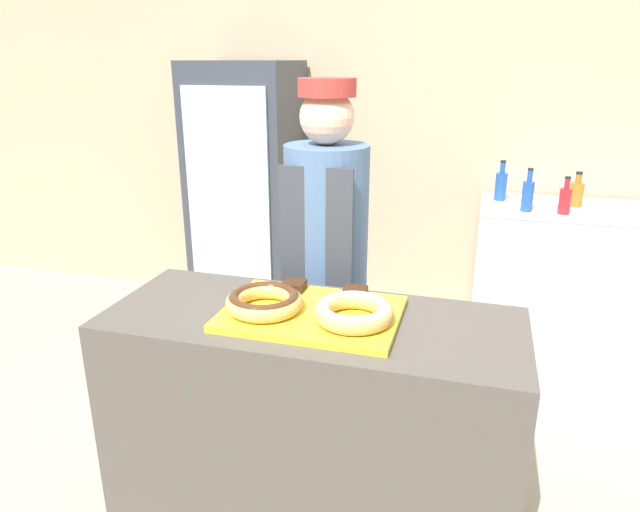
% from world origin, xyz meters
% --- Properties ---
extents(wall_back, '(8.00, 0.06, 2.70)m').
position_xyz_m(wall_back, '(0.00, 2.13, 1.35)').
color(wall_back, tan).
rests_on(wall_back, ground_plane).
extents(display_counter, '(1.39, 0.56, 0.90)m').
position_xyz_m(display_counter, '(0.00, 0.00, 0.45)').
color(display_counter, '#4C4742').
rests_on(display_counter, ground_plane).
extents(serving_tray, '(0.58, 0.41, 0.02)m').
position_xyz_m(serving_tray, '(0.00, 0.00, 0.91)').
color(serving_tray, yellow).
rests_on(serving_tray, display_counter).
extents(donut_chocolate_glaze, '(0.25, 0.25, 0.06)m').
position_xyz_m(donut_chocolate_glaze, '(-0.15, -0.04, 0.96)').
color(donut_chocolate_glaze, tan).
rests_on(donut_chocolate_glaze, serving_tray).
extents(donut_light_glaze, '(0.25, 0.25, 0.06)m').
position_xyz_m(donut_light_glaze, '(0.15, -0.04, 0.96)').
color(donut_light_glaze, tan).
rests_on(donut_light_glaze, serving_tray).
extents(brownie_back_left, '(0.08, 0.08, 0.03)m').
position_xyz_m(brownie_back_left, '(-0.11, 0.15, 0.94)').
color(brownie_back_left, '#382111').
rests_on(brownie_back_left, serving_tray).
extents(brownie_back_right, '(0.08, 0.08, 0.03)m').
position_xyz_m(brownie_back_right, '(0.11, 0.15, 0.94)').
color(brownie_back_right, '#382111').
rests_on(brownie_back_right, serving_tray).
extents(baker_person, '(0.34, 0.34, 1.64)m').
position_xyz_m(baker_person, '(-0.10, 0.54, 0.87)').
color(baker_person, '#4C4C51').
rests_on(baker_person, ground_plane).
extents(beverage_fridge, '(0.65, 0.60, 1.70)m').
position_xyz_m(beverage_fridge, '(-0.98, 1.77, 0.85)').
color(beverage_fridge, '#333842').
rests_on(beverage_fridge, ground_plane).
extents(chest_freezer, '(0.98, 0.59, 0.91)m').
position_xyz_m(chest_freezer, '(1.00, 1.77, 0.46)').
color(chest_freezer, silver).
rests_on(chest_freezer, ground_plane).
extents(bottle_red, '(0.06, 0.06, 0.20)m').
position_xyz_m(bottle_red, '(0.94, 1.61, 0.99)').
color(bottle_red, red).
rests_on(bottle_red, chest_freezer).
extents(bottle_amber, '(0.07, 0.07, 0.20)m').
position_xyz_m(bottle_amber, '(1.02, 1.81, 0.99)').
color(bottle_amber, '#99661E').
rests_on(bottle_amber, chest_freezer).
extents(bottle_blue, '(0.07, 0.07, 0.24)m').
position_xyz_m(bottle_blue, '(0.61, 1.84, 1.00)').
color(bottle_blue, '#1E4CB2').
rests_on(bottle_blue, chest_freezer).
extents(bottle_blue_b, '(0.06, 0.06, 0.24)m').
position_xyz_m(bottle_blue_b, '(0.75, 1.61, 1.01)').
color(bottle_blue_b, '#1E4CB2').
rests_on(bottle_blue_b, chest_freezer).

